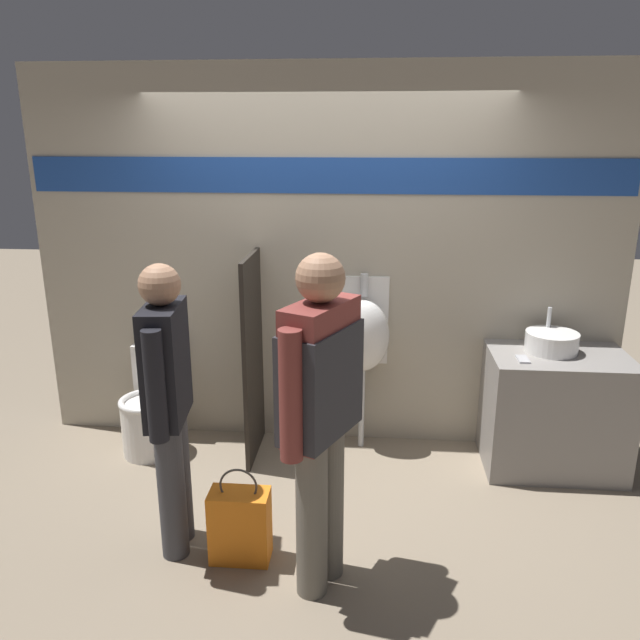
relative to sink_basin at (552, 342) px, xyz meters
The scene contains 11 objects.
ground_plane 1.82m from the sink_basin, 168.11° to the right, with size 16.00×16.00×0.00m, color gray.
display_wall 1.64m from the sink_basin, behind, with size 4.22×0.07×2.70m.
sink_counter 0.49m from the sink_basin, 51.05° to the right, with size 0.91×0.61×0.82m.
sink_basin is the anchor object (origin of this frame).
cell_phone 0.30m from the sink_basin, 140.54° to the right, with size 0.07×0.14×0.01m.
divider_near_counter 2.04m from the sink_basin, behind, with size 0.03×0.59×1.46m.
urinal_near_counter 1.28m from the sink_basin, behind, with size 0.37×0.26×1.29m.
toilet 2.86m from the sink_basin, behind, with size 0.40×0.56×0.89m.
person_in_vest 2.00m from the sink_basin, 136.25° to the right, with size 0.40×0.56×1.73m.
person_with_lanyard 2.54m from the sink_basin, 153.00° to the right, with size 0.22×0.56×1.62m.
shopping_bag 2.36m from the sink_basin, 146.77° to the right, with size 0.32×0.18×0.55m.
Camera 1 is at (0.35, -3.76, 2.24)m, focal length 35.00 mm.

